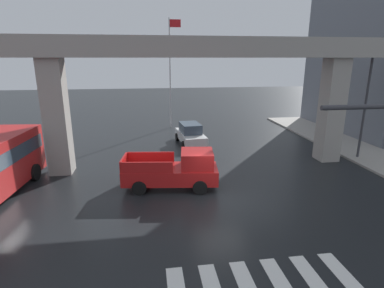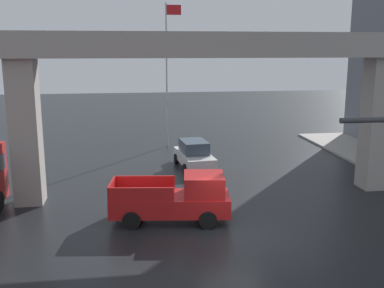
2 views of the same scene
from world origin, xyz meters
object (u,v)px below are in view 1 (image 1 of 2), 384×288
(pickup_truck, at_px, (176,170))
(sedan_white, at_px, (190,134))
(street_lamp_mid_block, at_px, (367,94))
(flagpole, at_px, (171,67))

(pickup_truck, xyz_separation_m, sedan_white, (2.01, 8.71, -0.14))
(street_lamp_mid_block, xyz_separation_m, flagpole, (-12.19, 12.11, 1.52))
(pickup_truck, relative_size, flagpole, 0.50)
(pickup_truck, bearing_deg, sedan_white, 77.00)
(pickup_truck, distance_m, sedan_white, 8.94)
(sedan_white, bearing_deg, pickup_truck, -103.00)
(sedan_white, bearing_deg, flagpole, 98.90)
(pickup_truck, height_order, sedan_white, pickup_truck)
(street_lamp_mid_block, bearing_deg, pickup_truck, -166.69)
(pickup_truck, distance_m, flagpole, 16.09)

